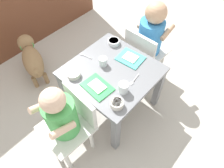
{
  "coord_description": "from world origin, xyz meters",
  "views": [
    {
      "loc": [
        -0.67,
        -0.59,
        1.43
      ],
      "look_at": [
        0.0,
        0.0,
        0.27
      ],
      "focal_mm": 32.67,
      "sensor_mm": 36.0,
      "label": 1
    }
  ],
  "objects_px": {
    "food_tray_left": "(97,87)",
    "spoon_by_right_tray": "(134,80)",
    "spoon_by_left_tray": "(84,56)",
    "water_cup_left": "(103,62)",
    "seated_child_left": "(63,117)",
    "cereal_bowl_right_side": "(74,74)",
    "food_tray_right": "(130,58)",
    "seated_child_right": "(150,35)",
    "dog": "(32,58)",
    "dining_table": "(112,77)",
    "water_cup_right": "(124,88)",
    "cereal_bowl_left_side": "(117,103)",
    "veggie_bowl_near": "(114,42)"
  },
  "relations": [
    {
      "from": "dining_table",
      "to": "spoon_by_left_tray",
      "type": "relative_size",
      "value": 5.55
    },
    {
      "from": "dining_table",
      "to": "cereal_bowl_left_side",
      "type": "bearing_deg",
      "value": -132.8
    },
    {
      "from": "seated_child_left",
      "to": "food_tray_left",
      "type": "height_order",
      "value": "seated_child_left"
    },
    {
      "from": "veggie_bowl_near",
      "to": "spoon_by_left_tray",
      "type": "distance_m",
      "value": 0.24
    },
    {
      "from": "cereal_bowl_right_side",
      "to": "seated_child_left",
      "type": "bearing_deg",
      "value": -143.72
    },
    {
      "from": "water_cup_left",
      "to": "spoon_by_left_tray",
      "type": "relative_size",
      "value": 0.58
    },
    {
      "from": "seated_child_right",
      "to": "spoon_by_left_tray",
      "type": "bearing_deg",
      "value": 153.73
    },
    {
      "from": "dining_table",
      "to": "cereal_bowl_left_side",
      "type": "distance_m",
      "value": 0.29
    },
    {
      "from": "cereal_bowl_right_side",
      "to": "spoon_by_left_tray",
      "type": "xyz_separation_m",
      "value": [
        0.17,
        0.08,
        -0.01
      ]
    },
    {
      "from": "dog",
      "to": "water_cup_left",
      "type": "height_order",
      "value": "water_cup_left"
    },
    {
      "from": "food_tray_right",
      "to": "veggie_bowl_near",
      "type": "height_order",
      "value": "veggie_bowl_near"
    },
    {
      "from": "seated_child_right",
      "to": "veggie_bowl_near",
      "type": "height_order",
      "value": "seated_child_right"
    },
    {
      "from": "dog",
      "to": "water_cup_right",
      "type": "bearing_deg",
      "value": -82.34
    },
    {
      "from": "seated_child_right",
      "to": "water_cup_left",
      "type": "distance_m",
      "value": 0.44
    },
    {
      "from": "food_tray_left",
      "to": "spoon_by_right_tray",
      "type": "relative_size",
      "value": 1.93
    },
    {
      "from": "seated_child_right",
      "to": "dog",
      "type": "height_order",
      "value": "seated_child_right"
    },
    {
      "from": "food_tray_left",
      "to": "seated_child_right",
      "type": "bearing_deg",
      "value": 2.81
    },
    {
      "from": "water_cup_right",
      "to": "veggie_bowl_near",
      "type": "height_order",
      "value": "water_cup_right"
    },
    {
      "from": "seated_child_left",
      "to": "food_tray_right",
      "type": "bearing_deg",
      "value": -0.29
    },
    {
      "from": "food_tray_right",
      "to": "dining_table",
      "type": "bearing_deg",
      "value": 171.58
    },
    {
      "from": "seated_child_left",
      "to": "food_tray_left",
      "type": "xyz_separation_m",
      "value": [
        0.27,
        -0.0,
        0.01
      ]
    },
    {
      "from": "seated_child_right",
      "to": "veggie_bowl_near",
      "type": "xyz_separation_m",
      "value": [
        -0.23,
        0.16,
        -0.0
      ]
    },
    {
      "from": "seated_child_left",
      "to": "veggie_bowl_near",
      "type": "distance_m",
      "value": 0.67
    },
    {
      "from": "cereal_bowl_right_side",
      "to": "food_tray_left",
      "type": "bearing_deg",
      "value": -79.44
    },
    {
      "from": "dining_table",
      "to": "spoon_by_right_tray",
      "type": "bearing_deg",
      "value": -80.83
    },
    {
      "from": "seated_child_right",
      "to": "water_cup_left",
      "type": "bearing_deg",
      "value": 170.34
    },
    {
      "from": "food_tray_left",
      "to": "food_tray_right",
      "type": "xyz_separation_m",
      "value": [
        0.33,
        -0.0,
        0.0
      ]
    },
    {
      "from": "cereal_bowl_right_side",
      "to": "spoon_by_right_tray",
      "type": "distance_m",
      "value": 0.39
    },
    {
      "from": "veggie_bowl_near",
      "to": "seated_child_right",
      "type": "bearing_deg",
      "value": -34.64
    },
    {
      "from": "dining_table",
      "to": "spoon_by_right_tray",
      "type": "distance_m",
      "value": 0.18
    },
    {
      "from": "seated_child_right",
      "to": "food_tray_right",
      "type": "bearing_deg",
      "value": -173.82
    },
    {
      "from": "spoon_by_left_tray",
      "to": "spoon_by_right_tray",
      "type": "xyz_separation_m",
      "value": [
        0.05,
        -0.4,
        0.0
      ]
    },
    {
      "from": "water_cup_right",
      "to": "cereal_bowl_right_side",
      "type": "distance_m",
      "value": 0.34
    },
    {
      "from": "dining_table",
      "to": "cereal_bowl_right_side",
      "type": "height_order",
      "value": "cereal_bowl_right_side"
    },
    {
      "from": "cereal_bowl_left_side",
      "to": "spoon_by_right_tray",
      "type": "relative_size",
      "value": 0.79
    },
    {
      "from": "seated_child_right",
      "to": "cereal_bowl_right_side",
      "type": "distance_m",
      "value": 0.65
    },
    {
      "from": "cereal_bowl_right_side",
      "to": "spoon_by_right_tray",
      "type": "height_order",
      "value": "cereal_bowl_right_side"
    },
    {
      "from": "dining_table",
      "to": "spoon_by_left_tray",
      "type": "xyz_separation_m",
      "value": [
        -0.03,
        0.23,
        0.08
      ]
    },
    {
      "from": "veggie_bowl_near",
      "to": "water_cup_left",
      "type": "bearing_deg",
      "value": -157.59
    },
    {
      "from": "food_tray_right",
      "to": "spoon_by_right_tray",
      "type": "relative_size",
      "value": 1.84
    },
    {
      "from": "water_cup_left",
      "to": "cereal_bowl_right_side",
      "type": "bearing_deg",
      "value": 159.52
    },
    {
      "from": "seated_child_right",
      "to": "water_cup_right",
      "type": "xyz_separation_m",
      "value": [
        -0.52,
        -0.17,
        0.01
      ]
    },
    {
      "from": "veggie_bowl_near",
      "to": "spoon_by_right_tray",
      "type": "relative_size",
      "value": 0.87
    },
    {
      "from": "dog",
      "to": "spoon_by_left_tray",
      "type": "bearing_deg",
      "value": -70.67
    },
    {
      "from": "seated_child_left",
      "to": "dog",
      "type": "distance_m",
      "value": 0.81
    },
    {
      "from": "water_cup_left",
      "to": "veggie_bowl_near",
      "type": "xyz_separation_m",
      "value": [
        0.21,
        0.09,
        -0.01
      ]
    },
    {
      "from": "spoon_by_left_tray",
      "to": "dining_table",
      "type": "bearing_deg",
      "value": -83.46
    },
    {
      "from": "seated_child_left",
      "to": "cereal_bowl_left_side",
      "type": "xyz_separation_m",
      "value": [
        0.25,
        -0.18,
        0.03
      ]
    },
    {
      "from": "water_cup_right",
      "to": "dining_table",
      "type": "bearing_deg",
      "value": 63.75
    },
    {
      "from": "food_tray_left",
      "to": "cereal_bowl_right_side",
      "type": "xyz_separation_m",
      "value": [
        -0.03,
        0.18,
        0.01
      ]
    }
  ]
}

